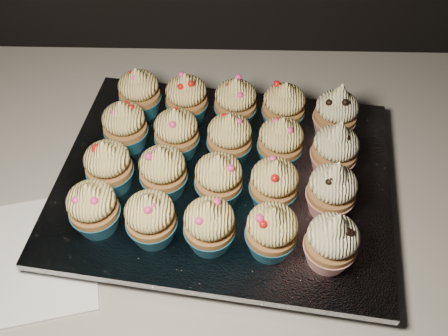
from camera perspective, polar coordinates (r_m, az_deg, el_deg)
cabinet at (r=1.14m, az=2.42°, el=-15.83°), size 2.40×0.60×0.86m
worktop at (r=0.75m, az=3.52°, el=-1.67°), size 2.44×0.64×0.04m
napkin at (r=0.70m, az=-21.93°, el=-9.59°), size 0.22×0.22×0.00m
baking_tray at (r=0.71m, az=-0.00°, el=-2.02°), size 0.46×0.37×0.02m
foil_lining at (r=0.70m, az=-0.00°, el=-1.16°), size 0.50×0.41×0.01m
cupcake_0 at (r=0.63m, az=-14.70°, el=-4.41°), size 0.06×0.06×0.08m
cupcake_1 at (r=0.61m, az=-8.37°, el=-5.69°), size 0.06×0.06×0.08m
cupcake_2 at (r=0.60m, az=-1.67°, el=-6.56°), size 0.06×0.06×0.08m
cupcake_3 at (r=0.60m, az=5.45°, el=-7.17°), size 0.06×0.06×0.08m
cupcake_4 at (r=0.60m, az=12.20°, el=-8.20°), size 0.06×0.06×0.10m
cupcake_5 at (r=0.67m, az=-13.04°, el=0.21°), size 0.06×0.06×0.08m
cupcake_6 at (r=0.65m, az=-6.97°, el=-0.39°), size 0.06×0.06×0.08m
cupcake_7 at (r=0.64m, az=-0.61°, el=-1.25°), size 0.06×0.06×0.08m
cupcake_8 at (r=0.64m, az=5.72°, el=-1.86°), size 0.06×0.06×0.08m
cupcake_9 at (r=0.64m, az=12.22°, el=-2.46°), size 0.06×0.06×0.10m
cupcake_10 at (r=0.72m, az=-11.25°, el=4.74°), size 0.06×0.06×0.08m
cupcake_11 at (r=0.70m, az=-5.44°, el=3.98°), size 0.06×0.06×0.08m
cupcake_12 at (r=0.69m, az=0.63°, el=3.42°), size 0.06×0.06×0.08m
cupcake_13 at (r=0.69m, az=6.46°, el=2.93°), size 0.06×0.06×0.08m
cupcake_14 at (r=0.69m, az=12.54°, el=2.05°), size 0.06×0.06×0.10m
cupcake_15 at (r=0.76m, az=-9.64°, el=8.45°), size 0.06×0.06×0.08m
cupcake_16 at (r=0.75m, az=-4.30°, el=7.94°), size 0.06×0.06×0.08m
cupcake_17 at (r=0.74m, az=1.31°, el=7.46°), size 0.06×0.06×0.08m
cupcake_18 at (r=0.74m, az=6.82°, el=6.93°), size 0.06×0.06×0.08m
cupcake_19 at (r=0.74m, az=12.66°, el=6.15°), size 0.06×0.06×0.10m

